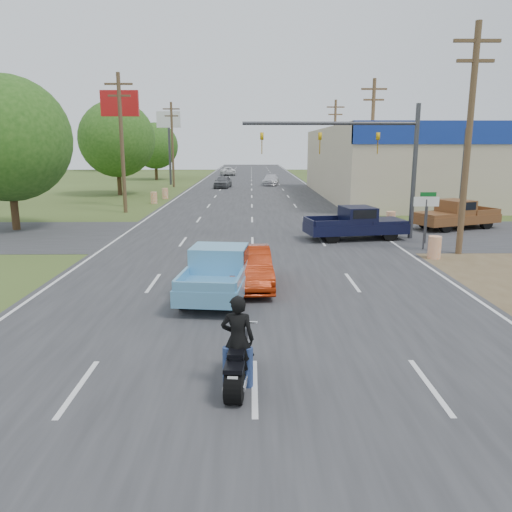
{
  "coord_description": "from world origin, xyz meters",
  "views": [
    {
      "loc": [
        -0.06,
        -9.39,
        4.83
      ],
      "look_at": [
        0.09,
        6.67,
        1.3
      ],
      "focal_mm": 35.0,
      "sensor_mm": 36.0,
      "label": 1
    }
  ],
  "objects_px": {
    "red_convertible": "(249,268)",
    "rider": "(238,344)",
    "navy_pickup": "(358,223)",
    "brown_pickup": "(455,214)",
    "motorcycle": "(238,365)",
    "distant_car_grey": "(223,182)",
    "distant_car_white": "(228,171)",
    "distant_car_silver": "(271,180)",
    "blue_pickup": "(220,270)"
  },
  "relations": [
    {
      "from": "blue_pickup",
      "to": "distant_car_grey",
      "type": "bearing_deg",
      "value": 99.34
    },
    {
      "from": "blue_pickup",
      "to": "navy_pickup",
      "type": "relative_size",
      "value": 0.94
    },
    {
      "from": "motorcycle",
      "to": "navy_pickup",
      "type": "xyz_separation_m",
      "value": [
        5.94,
        16.73,
        0.37
      ]
    },
    {
      "from": "distant_car_grey",
      "to": "distant_car_silver",
      "type": "bearing_deg",
      "value": 42.21
    },
    {
      "from": "motorcycle",
      "to": "blue_pickup",
      "type": "height_order",
      "value": "blue_pickup"
    },
    {
      "from": "motorcycle",
      "to": "distant_car_white",
      "type": "distance_m",
      "value": 77.87
    },
    {
      "from": "red_convertible",
      "to": "blue_pickup",
      "type": "height_order",
      "value": "blue_pickup"
    },
    {
      "from": "distant_car_grey",
      "to": "distant_car_silver",
      "type": "distance_m",
      "value": 7.3
    },
    {
      "from": "motorcycle",
      "to": "navy_pickup",
      "type": "relative_size",
      "value": 0.41
    },
    {
      "from": "motorcycle",
      "to": "distant_car_grey",
      "type": "relative_size",
      "value": 0.53
    },
    {
      "from": "red_convertible",
      "to": "distant_car_white",
      "type": "distance_m",
      "value": 70.31
    },
    {
      "from": "red_convertible",
      "to": "rider",
      "type": "bearing_deg",
      "value": -95.19
    },
    {
      "from": "red_convertible",
      "to": "rider",
      "type": "distance_m",
      "value": 7.53
    },
    {
      "from": "rider",
      "to": "distant_car_white",
      "type": "bearing_deg",
      "value": -82.44
    },
    {
      "from": "rider",
      "to": "brown_pickup",
      "type": "xyz_separation_m",
      "value": [
        12.44,
        20.03,
        -0.05
      ]
    },
    {
      "from": "red_convertible",
      "to": "distant_car_silver",
      "type": "distance_m",
      "value": 47.47
    },
    {
      "from": "navy_pickup",
      "to": "brown_pickup",
      "type": "height_order",
      "value": "navy_pickup"
    },
    {
      "from": "brown_pickup",
      "to": "motorcycle",
      "type": "bearing_deg",
      "value": 125.35
    },
    {
      "from": "motorcycle",
      "to": "distant_car_grey",
      "type": "height_order",
      "value": "distant_car_grey"
    },
    {
      "from": "navy_pickup",
      "to": "brown_pickup",
      "type": "xyz_separation_m",
      "value": [
        6.51,
        3.36,
        -0.0
      ]
    },
    {
      "from": "red_convertible",
      "to": "distant_car_grey",
      "type": "relative_size",
      "value": 0.97
    },
    {
      "from": "brown_pickup",
      "to": "distant_car_grey",
      "type": "bearing_deg",
      "value": 4.03
    },
    {
      "from": "motorcycle",
      "to": "rider",
      "type": "height_order",
      "value": "rider"
    },
    {
      "from": "rider",
      "to": "distant_car_white",
      "type": "xyz_separation_m",
      "value": [
        -3.77,
        77.72,
        -0.24
      ]
    },
    {
      "from": "red_convertible",
      "to": "blue_pickup",
      "type": "xyz_separation_m",
      "value": [
        -0.98,
        -0.98,
        0.15
      ]
    },
    {
      "from": "distant_car_grey",
      "to": "distant_car_white",
      "type": "bearing_deg",
      "value": 97.71
    },
    {
      "from": "motorcycle",
      "to": "brown_pickup",
      "type": "relative_size",
      "value": 0.41
    },
    {
      "from": "brown_pickup",
      "to": "distant_car_white",
      "type": "xyz_separation_m",
      "value": [
        -16.21,
        57.69,
        -0.19
      ]
    },
    {
      "from": "blue_pickup",
      "to": "brown_pickup",
      "type": "xyz_separation_m",
      "value": [
        13.21,
        13.48,
        0.04
      ]
    },
    {
      "from": "navy_pickup",
      "to": "distant_car_silver",
      "type": "height_order",
      "value": "navy_pickup"
    },
    {
      "from": "rider",
      "to": "distant_car_grey",
      "type": "relative_size",
      "value": 0.43
    },
    {
      "from": "red_convertible",
      "to": "brown_pickup",
      "type": "relative_size",
      "value": 0.74
    },
    {
      "from": "distant_car_silver",
      "to": "brown_pickup",
      "type": "bearing_deg",
      "value": -67.93
    },
    {
      "from": "brown_pickup",
      "to": "distant_car_silver",
      "type": "distance_m",
      "value": 36.2
    },
    {
      "from": "blue_pickup",
      "to": "distant_car_grey",
      "type": "height_order",
      "value": "blue_pickup"
    },
    {
      "from": "motorcycle",
      "to": "distant_car_white",
      "type": "relative_size",
      "value": 0.46
    },
    {
      "from": "red_convertible",
      "to": "distant_car_silver",
      "type": "bearing_deg",
      "value": 83.26
    },
    {
      "from": "motorcycle",
      "to": "rider",
      "type": "xyz_separation_m",
      "value": [
        0.01,
        0.06,
        0.42
      ]
    },
    {
      "from": "blue_pickup",
      "to": "navy_pickup",
      "type": "bearing_deg",
      "value": 62.81
    },
    {
      "from": "motorcycle",
      "to": "navy_pickup",
      "type": "height_order",
      "value": "navy_pickup"
    },
    {
      "from": "rider",
      "to": "navy_pickup",
      "type": "relative_size",
      "value": 0.34
    },
    {
      "from": "rider",
      "to": "distant_car_grey",
      "type": "xyz_separation_m",
      "value": [
        -3.09,
        50.65,
        -0.19
      ]
    },
    {
      "from": "rider",
      "to": "brown_pickup",
      "type": "height_order",
      "value": "rider"
    },
    {
      "from": "brown_pickup",
      "to": "distant_car_silver",
      "type": "height_order",
      "value": "brown_pickup"
    },
    {
      "from": "rider",
      "to": "brown_pickup",
      "type": "relative_size",
      "value": 0.33
    },
    {
      "from": "red_convertible",
      "to": "distant_car_white",
      "type": "height_order",
      "value": "red_convertible"
    },
    {
      "from": "distant_car_grey",
      "to": "distant_car_white",
      "type": "height_order",
      "value": "distant_car_grey"
    },
    {
      "from": "red_convertible",
      "to": "motorcycle",
      "type": "distance_m",
      "value": 7.59
    },
    {
      "from": "red_convertible",
      "to": "motorcycle",
      "type": "xyz_separation_m",
      "value": [
        -0.21,
        -7.59,
        -0.18
      ]
    },
    {
      "from": "rider",
      "to": "brown_pickup",
      "type": "bearing_deg",
      "value": -117.07
    }
  ]
}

